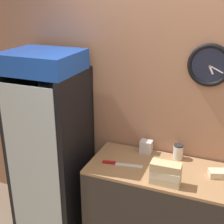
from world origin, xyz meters
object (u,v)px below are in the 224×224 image
at_px(chefs_knife, 117,163).
at_px(sandwich_stack_bottom, 165,180).
at_px(sandwich_stack_middle, 166,174).
at_px(sandwich_stack_top, 166,167).
at_px(beverage_cooler, 52,136).
at_px(condiment_jar, 178,152).
at_px(napkin_dispenser, 146,147).

bearing_deg(chefs_knife, sandwich_stack_bottom, -16.48).
distance_m(sandwich_stack_middle, sandwich_stack_top, 0.06).
relative_size(beverage_cooler, sandwich_stack_top, 7.59).
bearing_deg(beverage_cooler, condiment_jar, 9.67).
bearing_deg(chefs_knife, napkin_dispenser, 59.57).
relative_size(sandwich_stack_middle, chefs_knife, 0.66).
relative_size(sandwich_stack_bottom, sandwich_stack_middle, 1.00).
relative_size(beverage_cooler, condiment_jar, 13.26).
height_order(sandwich_stack_top, chefs_knife, sandwich_stack_top).
bearing_deg(sandwich_stack_middle, beverage_cooler, 168.56).
height_order(sandwich_stack_bottom, condiment_jar, condiment_jar).
xyz_separation_m(sandwich_stack_middle, chefs_knife, (-0.46, 0.14, -0.09)).
height_order(sandwich_stack_bottom, sandwich_stack_top, sandwich_stack_top).
bearing_deg(sandwich_stack_top, sandwich_stack_bottom, 0.00).
bearing_deg(sandwich_stack_bottom, sandwich_stack_top, 0.00).
relative_size(chefs_knife, condiment_jar, 2.61).
distance_m(condiment_jar, napkin_dispenser, 0.30).
bearing_deg(sandwich_stack_bottom, beverage_cooler, 168.56).
relative_size(beverage_cooler, napkin_dispenser, 15.25).
xyz_separation_m(sandwich_stack_middle, condiment_jar, (0.02, 0.44, -0.03)).
distance_m(sandwich_stack_middle, condiment_jar, 0.44).
xyz_separation_m(chefs_knife, condiment_jar, (0.48, 0.31, 0.06)).
bearing_deg(sandwich_stack_bottom, sandwich_stack_middle, 0.00).
height_order(chefs_knife, condiment_jar, condiment_jar).
height_order(beverage_cooler, sandwich_stack_middle, beverage_cooler).
xyz_separation_m(beverage_cooler, chefs_knife, (0.72, -0.10, -0.10)).
bearing_deg(napkin_dispenser, condiment_jar, -0.12).
height_order(sandwich_stack_middle, condiment_jar, condiment_jar).
xyz_separation_m(beverage_cooler, sandwich_stack_middle, (1.18, -0.24, -0.01)).
xyz_separation_m(sandwich_stack_bottom, chefs_knife, (-0.46, 0.14, -0.02)).
bearing_deg(beverage_cooler, chefs_knife, -8.08).
height_order(sandwich_stack_top, napkin_dispenser, sandwich_stack_top).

